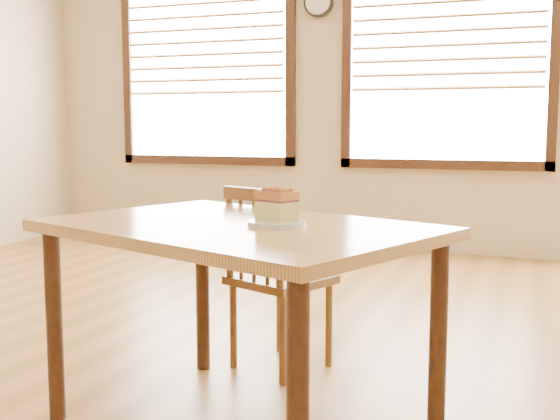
% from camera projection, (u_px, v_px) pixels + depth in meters
% --- Properties ---
extents(window_left, '(1.76, 0.10, 1.96)m').
position_uv_depth(window_left, '(206.00, 47.00, 6.51)').
color(window_left, white).
rests_on(window_left, room_shell).
extents(window_right, '(1.76, 0.10, 1.96)m').
position_uv_depth(window_right, '(447.00, 37.00, 5.76)').
color(window_right, white).
rests_on(window_right, room_shell).
extents(wall_clock, '(0.26, 0.05, 0.26)m').
position_uv_depth(wall_clock, '(318.00, 2.00, 6.08)').
color(wall_clock, black).
rests_on(wall_clock, room_shell).
extents(cafe_table_main, '(1.53, 1.28, 0.75)m').
position_uv_depth(cafe_table_main, '(237.00, 249.00, 2.42)').
color(cafe_table_main, tan).
rests_on(cafe_table_main, ground).
extents(cafe_chair_main, '(0.49, 0.49, 0.83)m').
position_uv_depth(cafe_chair_main, '(275.00, 277.00, 3.09)').
color(cafe_chair_main, brown).
rests_on(cafe_chair_main, ground).
extents(plate, '(0.20, 0.20, 0.02)m').
position_uv_depth(plate, '(277.00, 223.00, 2.36)').
color(plate, white).
rests_on(plate, cafe_table_main).
extents(cake_slice, '(0.15, 0.14, 0.12)m').
position_uv_depth(cake_slice, '(277.00, 204.00, 2.35)').
color(cake_slice, '#D0C576').
rests_on(cake_slice, plate).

